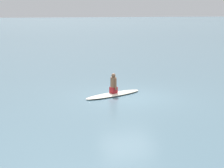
# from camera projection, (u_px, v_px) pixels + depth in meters

# --- Properties ---
(ground_plane) EXTENTS (400.00, 400.00, 0.00)m
(ground_plane) POSITION_uv_depth(u_px,v_px,m) (128.00, 97.00, 17.17)
(ground_plane) COLOR slate
(surfboard) EXTENTS (1.80, 3.16, 0.11)m
(surfboard) POSITION_uv_depth(u_px,v_px,m) (113.00, 94.00, 17.51)
(surfboard) COLOR silver
(surfboard) RESTS_ON ground
(person_paddler) EXTENTS (0.41, 0.38, 0.94)m
(person_paddler) POSITION_uv_depth(u_px,v_px,m) (113.00, 84.00, 17.42)
(person_paddler) COLOR #A51E23
(person_paddler) RESTS_ON surfboard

